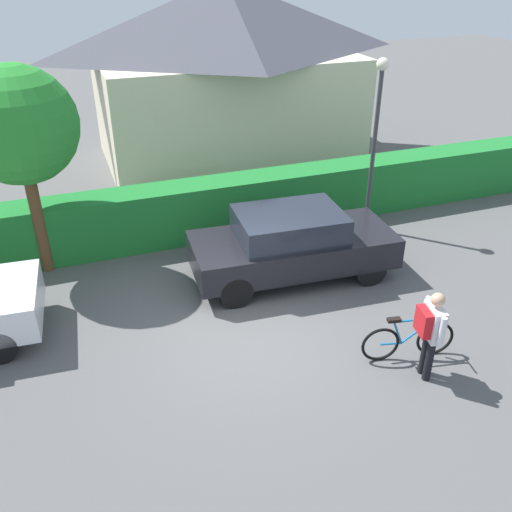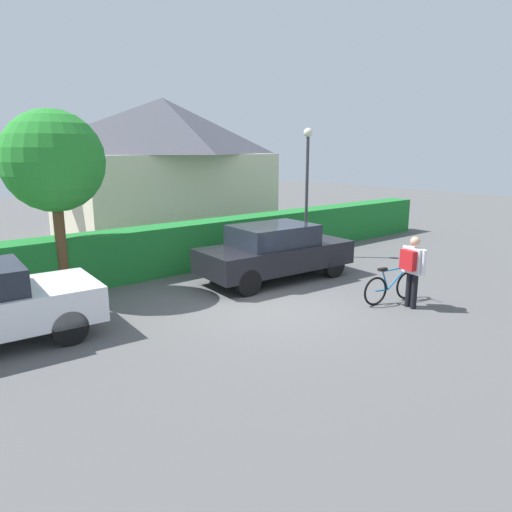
% 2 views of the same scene
% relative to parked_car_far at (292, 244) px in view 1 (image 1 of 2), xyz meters
% --- Properties ---
extents(ground_plane, '(60.00, 60.00, 0.00)m').
position_rel_parked_car_far_xyz_m(ground_plane, '(-1.50, -1.58, -0.79)').
color(ground_plane, '#535353').
extents(hedge_row, '(21.99, 0.90, 1.36)m').
position_rel_parked_car_far_xyz_m(hedge_row, '(-1.50, 2.50, -0.11)').
color(hedge_row, '#1D722C').
rests_on(hedge_row, ground).
extents(house_distant, '(8.22, 5.11, 5.38)m').
position_rel_parked_car_far_xyz_m(house_distant, '(1.08, 7.83, 1.97)').
color(house_distant, beige).
rests_on(house_distant, ground).
extents(parked_car_far, '(4.32, 2.01, 1.50)m').
position_rel_parked_car_far_xyz_m(parked_car_far, '(0.00, 0.00, 0.00)').
color(parked_car_far, black).
rests_on(parked_car_far, ground).
extents(bicycle, '(1.63, 0.51, 0.87)m').
position_rel_parked_car_far_xyz_m(bicycle, '(0.80, -3.14, -0.42)').
color(bicycle, black).
rests_on(bicycle, ground).
extents(person_rider, '(0.42, 0.64, 1.61)m').
position_rel_parked_car_far_xyz_m(person_rider, '(0.78, -3.64, 0.19)').
color(person_rider, black).
rests_on(person_rider, ground).
extents(street_lamp, '(0.28, 0.28, 4.10)m').
position_rel_parked_car_far_xyz_m(street_lamp, '(2.65, 1.46, 1.87)').
color(street_lamp, '#38383D').
rests_on(street_lamp, ground).
extents(tree_kerbside, '(2.30, 2.30, 4.35)m').
position_rel_parked_car_far_xyz_m(tree_kerbside, '(-4.88, 2.08, 2.39)').
color(tree_kerbside, brown).
rests_on(tree_kerbside, ground).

